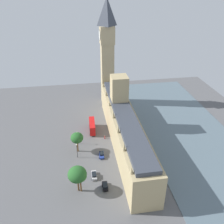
{
  "coord_description": "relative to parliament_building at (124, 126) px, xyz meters",
  "views": [
    {
      "loc": [
        16.84,
        84.52,
        63.86
      ],
      "look_at": [
        1.0,
        -14.37,
        8.08
      ],
      "focal_mm": 39.16,
      "sensor_mm": 36.0,
      "label": 1
    }
  ],
  "objects": [
    {
      "name": "parliament_building",
      "position": [
        0.0,
        0.0,
        0.0
      ],
      "size": [
        10.54,
        72.11,
        26.21
      ],
      "color": "tan",
      "rests_on": "ground"
    },
    {
      "name": "clock_tower",
      "position": [
        1.28,
        -39.63,
        21.3
      ],
      "size": [
        7.49,
        7.49,
        56.61
      ],
      "color": "tan",
      "rests_on": "ground"
    },
    {
      "name": "ground_plane",
      "position": [
        1.99,
        1.44,
        -7.99
      ],
      "size": [
        142.11,
        142.11,
        0.0
      ],
      "primitive_type": "plane",
      "color": "#565659"
    },
    {
      "name": "car_black_leading",
      "position": [
        11.56,
        25.57,
        -7.1
      ],
      "size": [
        2.01,
        4.28,
        1.74
      ],
      "rotation": [
        0.0,
        0.0,
        3.11
      ],
      "color": "black",
      "rests_on": "ground"
    },
    {
      "name": "car_silver_midblock",
      "position": [
        14.81,
        19.73,
        -7.1
      ],
      "size": [
        1.96,
        4.42,
        1.74
      ],
      "rotation": [
        0.0,
        0.0,
        3.14
      ],
      "color": "#B7B7BC",
      "rests_on": "ground"
    },
    {
      "name": "street_lamp_far_end",
      "position": [
        19.97,
        -1.58,
        -3.68
      ],
      "size": [
        0.56,
        0.56,
        6.15
      ],
      "color": "black",
      "rests_on": "ground"
    },
    {
      "name": "plane_tree_trailing",
      "position": [
        19.78,
        25.6,
        -1.29
      ],
      "size": [
        4.47,
        4.47,
        8.69
      ],
      "color": "brown",
      "rests_on": "ground"
    },
    {
      "name": "plane_tree_corner",
      "position": [
        20.61,
        25.19,
        -0.81
      ],
      "size": [
        6.3,
        6.3,
        9.89
      ],
      "color": "brown",
      "rests_on": "ground"
    },
    {
      "name": "pedestrian_under_trees",
      "position": [
        7.8,
        -3.39,
        -7.25
      ],
      "size": [
        0.59,
        0.67,
        1.64
      ],
      "rotation": [
        0.0,
        0.0,
        0.34
      ],
      "color": "maroon",
      "rests_on": "ground"
    },
    {
      "name": "double_decker_bus_near_tower",
      "position": [
        12.74,
        -10.81,
        -5.35
      ],
      "size": [
        2.99,
        10.59,
        4.75
      ],
      "rotation": [
        0.0,
        0.0,
        3.1
      ],
      "color": "red",
      "rests_on": "ground"
    },
    {
      "name": "plane_tree_opposite_hall",
      "position": [
        20.02,
        3.66,
        -1.31
      ],
      "size": [
        5.15,
        5.15,
        8.92
      ],
      "color": "brown",
      "rests_on": "ground"
    },
    {
      "name": "car_blue_by_river_gate",
      "position": [
        10.72,
        8.62,
        -7.1
      ],
      "size": [
        2.12,
        4.44,
        1.74
      ],
      "rotation": [
        0.0,
        0.0,
        -0.06
      ],
      "color": "navy",
      "rests_on": "ground"
    },
    {
      "name": "river_thames",
      "position": [
        -30.4,
        1.44,
        -7.86
      ],
      "size": [
        40.24,
        127.9,
        0.25
      ],
      "primitive_type": "cube",
      "color": "slate",
      "rests_on": "ground"
    },
    {
      "name": "street_lamp_kerbside",
      "position": [
        20.34,
        7.66,
        -3.43
      ],
      "size": [
        0.56,
        0.56,
        6.57
      ],
      "color": "black",
      "rests_on": "ground"
    }
  ]
}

